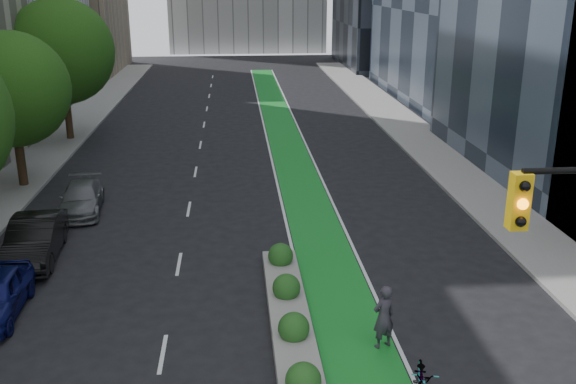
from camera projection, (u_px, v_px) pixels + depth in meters
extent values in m
cube|color=gray|center=(26.00, 169.00, 35.19)|extent=(3.60, 90.00, 0.15)
cube|color=gray|center=(445.00, 160.00, 37.10)|extent=(3.60, 90.00, 0.15)
cube|color=#18892A|center=(287.00, 143.00, 41.14)|extent=(2.20, 70.00, 0.01)
cylinder|color=black|center=(19.00, 144.00, 31.74)|extent=(0.44, 0.44, 4.48)
sphere|color=#1E4B10|center=(11.00, 89.00, 30.88)|extent=(5.60, 5.60, 5.60)
cylinder|color=black|center=(67.00, 101.00, 41.08)|extent=(0.44, 0.44, 5.15)
sphere|color=#1E4B10|center=(61.00, 51.00, 40.10)|extent=(6.60, 6.60, 6.60)
cube|color=gold|center=(519.00, 201.00, 11.41)|extent=(0.34, 0.28, 1.05)
sphere|color=orange|center=(523.00, 204.00, 11.26)|extent=(0.20, 0.20, 0.20)
cube|color=gray|center=(291.00, 324.00, 19.19)|extent=(1.20, 10.00, 0.40)
sphere|color=#194C19|center=(303.00, 380.00, 15.73)|extent=(0.90, 0.90, 0.90)
sphere|color=#194C19|center=(294.00, 328.00, 18.10)|extent=(0.90, 0.90, 0.90)
sphere|color=#194C19|center=(286.00, 288.00, 20.46)|extent=(0.90, 0.90, 0.90)
sphere|color=#194C19|center=(281.00, 256.00, 22.83)|extent=(0.90, 0.90, 0.90)
imported|color=gray|center=(423.00, 380.00, 16.01)|extent=(1.04, 1.96, 0.98)
imported|color=#322E37|center=(384.00, 317.00, 18.06)|extent=(0.83, 0.70, 1.93)
imported|color=black|center=(35.00, 239.00, 23.89)|extent=(2.03, 4.91, 1.58)
imported|color=#5B5D60|center=(81.00, 198.00, 28.86)|extent=(2.23, 4.53, 1.27)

